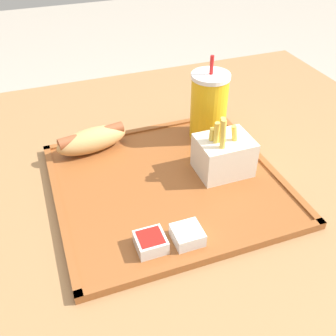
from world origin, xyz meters
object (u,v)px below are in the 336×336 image
object	(u,v)px
sauce_cup_mayo	(187,235)
hot_dog_far	(92,139)
sauce_cup_ketchup	(151,242)
fries_carton	(223,154)
soda_cup	(209,106)

from	to	relation	value
sauce_cup_mayo	hot_dog_far	bearing A→B (deg)	106.63
sauce_cup_mayo	sauce_cup_ketchup	size ratio (longest dim) A/B	1.00
fries_carton	sauce_cup_ketchup	bearing A→B (deg)	-144.18
hot_dog_far	sauce_cup_mayo	bearing A→B (deg)	-73.37
hot_dog_far	sauce_cup_mayo	world-z (taller)	hot_dog_far
fries_carton	sauce_cup_ketchup	distance (m)	0.22
hot_dog_far	fries_carton	distance (m)	0.25
fries_carton	hot_dog_far	bearing A→B (deg)	144.97
soda_cup	sauce_cup_mayo	bearing A→B (deg)	-120.39
soda_cup	hot_dog_far	bearing A→B (deg)	173.26
fries_carton	sauce_cup_ketchup	xyz separation A→B (m)	(-0.18, -0.13, -0.02)
sauce_cup_mayo	fries_carton	bearing A→B (deg)	47.34
sauce_cup_mayo	sauce_cup_ketchup	world-z (taller)	same
sauce_cup_ketchup	hot_dog_far	bearing A→B (deg)	95.88
fries_carton	sauce_cup_mayo	xyz separation A→B (m)	(-0.12, -0.13, -0.02)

